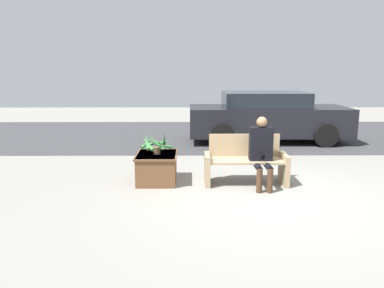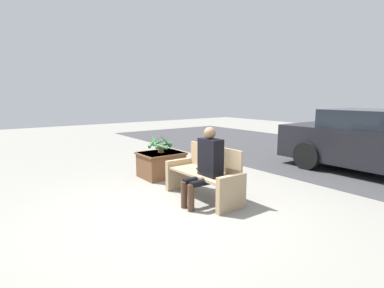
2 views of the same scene
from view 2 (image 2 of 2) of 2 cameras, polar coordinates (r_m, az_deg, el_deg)
ground_plane at (r=4.70m, az=-3.55°, el=-12.89°), size 30.00×30.00×0.00m
road_surface at (r=9.38m, az=29.56°, el=-2.88°), size 20.00×6.00×0.01m
bench at (r=5.20m, az=2.50°, el=-5.89°), size 1.52×0.56×0.91m
person_seated at (r=4.83m, az=2.76°, el=-3.58°), size 0.41×0.62×1.28m
planter_box at (r=6.62m, az=-5.91°, el=-3.75°), size 0.77×0.91×0.54m
potted_plant at (r=6.54m, az=-6.00°, el=0.12°), size 0.61×0.63×0.45m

